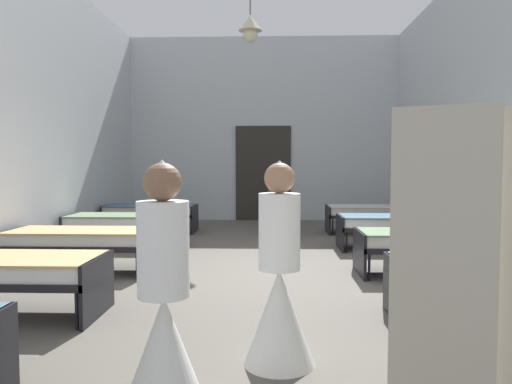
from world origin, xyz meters
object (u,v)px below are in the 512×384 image
Objects in this scene: bed_left_row_1 at (1,271)px; bed_left_row_3 at (123,222)px; bed_left_row_2 at (80,240)px; bed_right_row_2 at (431,242)px; potted_plant at (277,192)px; nurse_mid_aisle at (164,325)px; nurse_near_aisle at (279,293)px; bed_left_row_4 at (151,211)px; bed_right_row_1 at (497,275)px; bed_right_row_4 at (373,212)px; bed_right_row_3 at (395,224)px.

bed_left_row_1 is 3.80m from bed_left_row_3.
bed_left_row_2 is 1.00× the size of bed_right_row_2.
nurse_mid_aisle is at bearing -95.29° from potted_plant.
bed_left_row_2 and bed_left_row_3 have the same top height.
bed_right_row_2 is at bearing -117.88° from nurse_near_aisle.
potted_plant is at bearing 1.02° from bed_left_row_4.
bed_left_row_1 is 1.28× the size of nurse_near_aisle.
nurse_near_aisle reaches higher than bed_left_row_4.
bed_left_row_2 is at bearing -90.00° from bed_left_row_4.
bed_left_row_1 is 1.00× the size of bed_right_row_1.
bed_left_row_3 is at bearing 157.82° from bed_right_row_2.
bed_left_row_4 is 7.23m from nurse_near_aisle.
bed_right_row_4 is (4.66, 3.80, 0.00)m from bed_left_row_2.
bed_left_row_4 is 1.46× the size of potted_plant.
bed_right_row_1 and bed_left_row_2 have the same top height.
nurse_near_aisle is (2.64, -4.83, 0.09)m from bed_left_row_3.
bed_right_row_3 is at bearing -22.18° from bed_left_row_4.
bed_right_row_1 is 1.00× the size of bed_left_row_3.
bed_right_row_2 and bed_right_row_3 have the same top height.
nurse_near_aisle is 1.14× the size of potted_plant.
bed_right_row_2 is at bearing 90.00° from bed_right_row_1.
nurse_near_aisle is 6.79m from potted_plant.
bed_right_row_3 is at bearing -106.00° from nurse_near_aisle.
nurse_mid_aisle is at bearing -126.28° from bed_right_row_2.
bed_right_row_1 is 1.00× the size of bed_left_row_4.
bed_left_row_2 is at bearing -90.00° from bed_left_row_3.
bed_right_row_2 is 3.56m from nurse_near_aisle.
bed_right_row_3 is (4.66, 3.80, 0.00)m from bed_left_row_1.
bed_left_row_3 is (-4.66, 1.90, 0.00)m from bed_right_row_2.
bed_right_row_2 is 1.28× the size of nurse_mid_aisle.
nurse_near_aisle is (-2.02, -4.83, 0.09)m from bed_right_row_3.
nurse_mid_aisle is at bearing -75.26° from bed_left_row_4.
nurse_near_aisle is at bearing -112.67° from bed_right_row_3.
bed_left_row_3 is at bearing 90.00° from bed_left_row_1.
bed_right_row_2 is at bearing 0.00° from bed_left_row_2.
bed_left_row_2 is 1.28× the size of nurse_mid_aisle.
potted_plant reaches higher than bed_right_row_4.
bed_left_row_1 is 1.46× the size of potted_plant.
nurse_near_aisle is at bearing -162.48° from nurse_mid_aisle.
bed_right_row_2 is 1.00× the size of bed_left_row_3.
bed_right_row_1 is 1.90m from bed_right_row_2.
bed_left_row_1 and bed_right_row_1 have the same top height.
nurse_near_aisle is 1.00× the size of nurse_mid_aisle.
bed_right_row_1 is 3.80m from bed_right_row_3.
bed_right_row_3 is at bearing 90.00° from bed_right_row_1.
bed_left_row_1 is at bearing -90.00° from bed_left_row_4.
bed_left_row_1 is at bearing -90.00° from bed_left_row_2.
bed_right_row_1 is at bearing -90.00° from bed_right_row_3.
bed_right_row_2 is 1.46× the size of potted_plant.
nurse_mid_aisle is (-2.69, -5.57, 0.09)m from bed_right_row_3.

